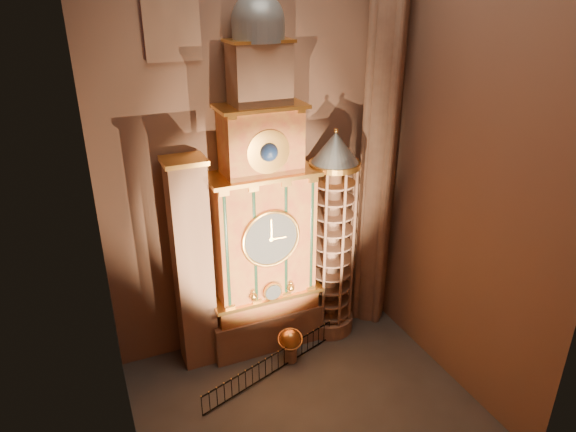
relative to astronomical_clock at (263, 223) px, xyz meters
name	(u,v)px	position (x,y,z in m)	size (l,w,h in m)	color
floor	(307,407)	(0.00, -4.96, -6.68)	(14.00, 14.00, 0.00)	#383330
wall_back	(253,125)	(0.00, 1.04, 4.32)	(22.00, 22.00, 0.00)	brown
wall_left	(98,195)	(-7.00, -4.96, 4.32)	(22.00, 22.00, 0.00)	brown
wall_right	(471,142)	(7.00, -4.96, 4.32)	(22.00, 22.00, 0.00)	brown
astronomical_clock	(263,223)	(0.00, 0.00, 0.00)	(5.60, 2.41, 16.70)	#8C634C
portrait_tower	(193,266)	(-3.40, 0.02, -1.53)	(1.80, 1.60, 10.20)	#8C634C
stair_turret	(332,239)	(3.50, -0.26, -1.41)	(2.50, 2.50, 10.80)	#8C634C
gothic_pier	(382,117)	(6.10, 0.04, 4.32)	(2.04, 2.04, 22.00)	#8C634C
celestial_globe	(290,343)	(0.55, -1.89, -5.62)	(1.55, 1.52, 1.76)	#8C634C
iron_railing	(272,365)	(-0.62, -2.47, -6.11)	(7.34, 2.57, 1.05)	black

